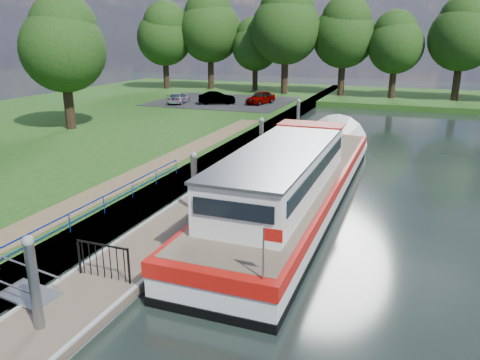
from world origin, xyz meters
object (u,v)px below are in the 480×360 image
at_px(barge, 299,179).
at_px(car_a, 261,98).
at_px(car_b, 217,98).
at_px(car_c, 179,98).
at_px(pontoon, 234,185).

bearing_deg(barge, car_a, 112.09).
xyz_separation_m(barge, car_b, (-14.35, 23.49, 0.36)).
xyz_separation_m(barge, car_a, (-10.19, 25.11, 0.39)).
distance_m(car_b, car_c, 4.02).
distance_m(car_a, car_c, 8.46).
distance_m(pontoon, car_c, 26.30).
height_order(pontoon, barge, barge).
xyz_separation_m(pontoon, car_c, (-14.66, 21.81, 1.18)).
relative_size(barge, car_a, 5.64).
bearing_deg(pontoon, car_a, 105.16).
bearing_deg(pontoon, car_b, 115.32).
bearing_deg(car_a, pontoon, -59.10).
relative_size(pontoon, barge, 1.42).
relative_size(pontoon, car_a, 8.01).
bearing_deg(car_c, pontoon, 114.89).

